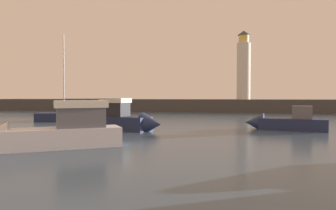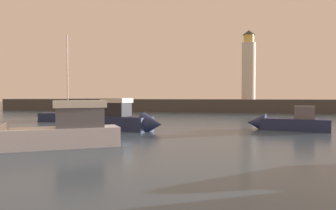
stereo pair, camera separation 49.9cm
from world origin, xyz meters
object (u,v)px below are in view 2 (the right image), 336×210
motorboat_3 (51,131)px  sailboat_moored (75,116)px  lighthouse (249,67)px  motorboat_0 (285,122)px  motorboat_2 (127,120)px

motorboat_3 → sailboat_moored: bearing=115.0°
lighthouse → motorboat_3: lighthouse is taller
lighthouse → motorboat_0: (1.51, -28.75, -7.13)m
motorboat_0 → motorboat_2: motorboat_2 is taller
motorboat_0 → motorboat_3: (-13.43, -11.38, 0.24)m
motorboat_2 → lighthouse: bearing=71.1°
lighthouse → sailboat_moored: 31.59m
motorboat_2 → motorboat_3: motorboat_2 is taller
motorboat_2 → sailboat_moored: size_ratio=0.71×
motorboat_3 → sailboat_moored: (-7.66, 16.42, -0.35)m
motorboat_2 → sailboat_moored: 11.68m
motorboat_3 → motorboat_0: bearing=40.3°
lighthouse → motorboat_3: size_ratio=1.67×
motorboat_3 → sailboat_moored: sailboat_moored is taller
motorboat_0 → sailboat_moored: size_ratio=0.68×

